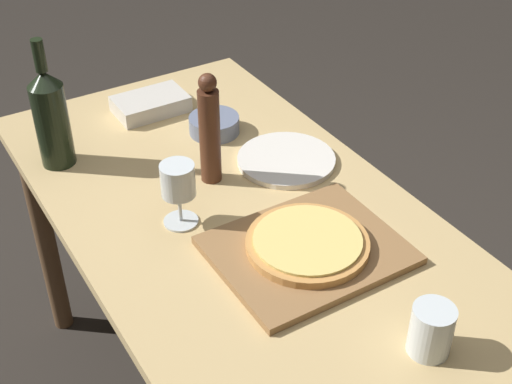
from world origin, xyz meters
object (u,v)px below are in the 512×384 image
pepper_mill (210,131)px  wine_glass (178,183)px  wine_bottle (51,117)px  small_bowl (214,125)px  pizza (308,243)px

pepper_mill → wine_glass: bearing=-140.7°
wine_bottle → small_bowl: size_ratio=2.46×
pepper_mill → wine_glass: 0.18m
wine_glass → small_bowl: 0.40m
pepper_mill → wine_glass: size_ratio=1.84×
wine_bottle → pepper_mill: 0.39m
pizza → wine_glass: bearing=127.5°
pepper_mill → small_bowl: (0.11, 0.19, -0.11)m
wine_bottle → pepper_mill: (0.29, -0.26, 0.00)m
wine_glass → small_bowl: bearing=50.4°
pepper_mill → small_bowl: pepper_mill is taller
small_bowl → wine_glass: bearing=-129.6°
wine_glass → pepper_mill: bearing=39.3°
small_bowl → pizza: bearing=-97.4°
pizza → pepper_mill: bearing=96.6°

